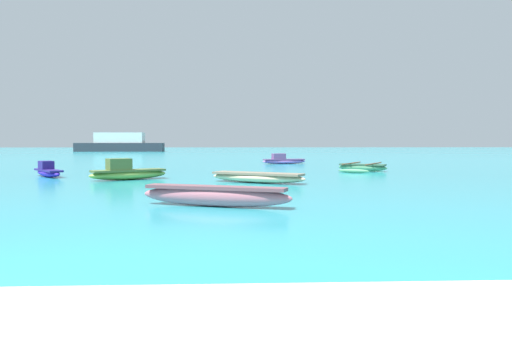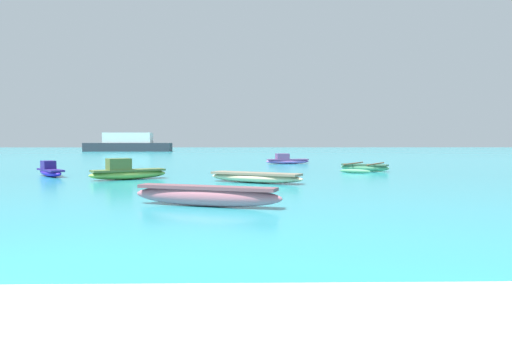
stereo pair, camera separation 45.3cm
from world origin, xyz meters
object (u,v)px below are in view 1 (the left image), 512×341
moored_boat_3 (283,160)px  moored_boat_5 (215,195)px  distant_ferry (120,144)px  moored_boat_2 (362,167)px  moored_boat_1 (48,171)px  moored_boat_4 (257,177)px  moored_boat_0 (127,172)px

moored_boat_3 → moored_boat_5: 20.70m
moored_boat_3 → distant_ferry: 46.01m
moored_boat_2 → moored_boat_1: bearing=-136.9°
moored_boat_4 → moored_boat_2: bearing=77.3°
moored_boat_1 → moored_boat_5: moored_boat_1 is taller
distant_ferry → moored_boat_0: bearing=-75.6°
moored_boat_2 → moored_boat_4: bearing=-100.5°
moored_boat_2 → distant_ferry: bearing=148.2°
moored_boat_4 → distant_ferry: size_ratio=0.28×
moored_boat_1 → moored_boat_4: size_ratio=0.64×
moored_boat_0 → moored_boat_4: bearing=-48.7°
moored_boat_2 → moored_boat_3: 8.55m
moored_boat_1 → moored_boat_5: (7.65, -9.45, 0.03)m
moored_boat_1 → moored_boat_5: size_ratio=0.65×
moored_boat_0 → distant_ferry: (-13.74, 53.48, 0.89)m
moored_boat_1 → moored_boat_2: moored_boat_1 is taller
moored_boat_5 → distant_ferry: 63.64m
moored_boat_3 → distant_ferry: (-21.28, 40.78, 0.94)m
moored_boat_1 → moored_boat_5: 12.16m
moored_boat_5 → moored_boat_3: bearing=99.0°
moored_boat_1 → distant_ferry: (-9.94, 51.70, 0.95)m
moored_boat_0 → moored_boat_4: (5.12, -1.53, -0.09)m
moored_boat_0 → moored_boat_4: moored_boat_0 is taller
moored_boat_3 → moored_boat_4: (-2.41, -14.24, -0.04)m
moored_boat_5 → moored_boat_1: bearing=148.2°
moored_boat_1 → distant_ferry: bearing=153.1°
moored_boat_2 → moored_boat_4: (-5.69, -6.34, 0.01)m
moored_boat_4 → moored_boat_5: 6.27m
moored_boat_0 → moored_boat_1: 4.20m
moored_boat_2 → moored_boat_5: (-6.97, -12.47, 0.07)m
moored_boat_4 → distant_ferry: 58.17m
moored_boat_1 → moored_boat_2: size_ratio=0.66×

